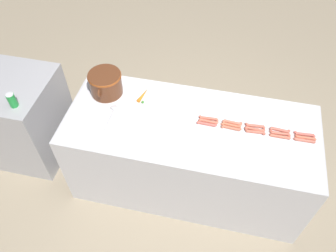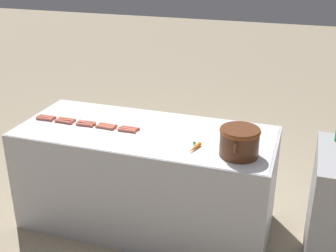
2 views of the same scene
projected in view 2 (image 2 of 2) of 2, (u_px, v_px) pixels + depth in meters
ground_plane at (147, 221)px, 3.74m from camera, size 20.00×20.00×0.00m
griddle_counter at (146, 178)px, 3.57m from camera, size 0.85×2.03×0.86m
hot_dog_0 at (48, 116)px, 3.64m from camera, size 0.02×0.16×0.02m
hot_dog_1 at (67, 119)px, 3.59m from camera, size 0.02×0.16×0.02m
hot_dog_2 at (87, 122)px, 3.53m from camera, size 0.03×0.16×0.02m
hot_dog_3 at (108, 125)px, 3.48m from camera, size 0.03×0.16×0.02m
hot_dog_4 at (130, 128)px, 3.42m from camera, size 0.03×0.16×0.02m
hot_dog_5 at (46, 118)px, 3.62m from camera, size 0.03×0.16×0.02m
hot_dog_6 at (65, 120)px, 3.56m from camera, size 0.03×0.16×0.02m
hot_dog_7 at (86, 123)px, 3.50m from camera, size 0.03×0.16×0.02m
hot_dog_8 at (107, 126)px, 3.45m from camera, size 0.03×0.16×0.02m
hot_dog_9 at (128, 129)px, 3.40m from camera, size 0.03×0.16×0.02m
hot_dog_10 at (44, 119)px, 3.59m from camera, size 0.03×0.16×0.02m
hot_dog_11 at (63, 122)px, 3.53m from camera, size 0.03×0.16×0.02m
hot_dog_12 at (84, 125)px, 3.47m from camera, size 0.03×0.16×0.02m
hot_dog_13 at (105, 127)px, 3.43m from camera, size 0.03×0.16×0.02m
hot_dog_14 at (127, 131)px, 3.37m from camera, size 0.03×0.16×0.02m
bean_pot at (239, 140)px, 2.97m from camera, size 0.35×0.28×0.20m
serving_spoon at (227, 139)px, 3.23m from camera, size 0.27×0.07×0.02m
carrot at (194, 148)px, 3.08m from camera, size 0.18×0.07×0.03m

